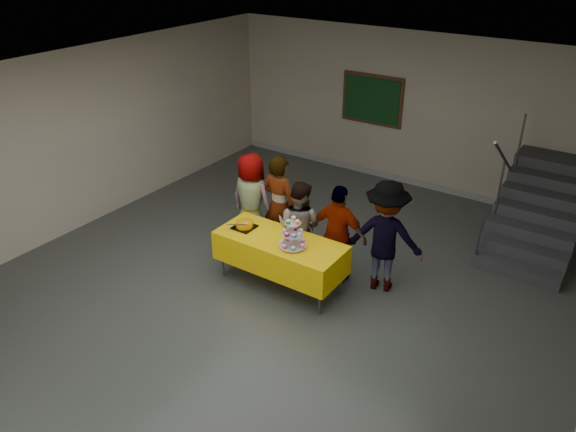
% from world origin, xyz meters
% --- Properties ---
extents(room_shell, '(10.00, 10.04, 3.02)m').
position_xyz_m(room_shell, '(0.00, 0.02, 2.13)').
color(room_shell, '#4C514C').
rests_on(room_shell, ground).
extents(bake_table, '(1.88, 0.78, 0.77)m').
position_xyz_m(bake_table, '(-0.09, 0.55, 0.56)').
color(bake_table, '#595960').
rests_on(bake_table, ground).
extents(cupcake_stand, '(0.38, 0.38, 0.44)m').
position_xyz_m(cupcake_stand, '(0.18, 0.47, 0.94)').
color(cupcake_stand, silver).
rests_on(cupcake_stand, bake_table).
extents(bear_cake, '(0.32, 0.36, 0.12)m').
position_xyz_m(bear_cake, '(-0.71, 0.53, 0.83)').
color(bear_cake, black).
rests_on(bear_cake, bake_table).
extents(schoolchild_a, '(0.78, 0.51, 1.57)m').
position_xyz_m(schoolchild_a, '(-1.16, 1.29, 0.78)').
color(schoolchild_a, slate).
rests_on(schoolchild_a, ground).
extents(schoolchild_b, '(0.62, 0.42, 1.65)m').
position_xyz_m(schoolchild_b, '(-0.65, 1.33, 0.82)').
color(schoolchild_b, slate).
rests_on(schoolchild_b, ground).
extents(schoolchild_c, '(0.76, 0.62, 1.45)m').
position_xyz_m(schoolchild_c, '(-0.10, 1.06, 0.73)').
color(schoolchild_c, slate).
rests_on(schoolchild_c, ground).
extents(schoolchild_d, '(0.89, 0.38, 1.51)m').
position_xyz_m(schoolchild_d, '(0.52, 1.15, 0.75)').
color(schoolchild_d, slate).
rests_on(schoolchild_d, ground).
extents(schoolchild_e, '(1.20, 0.87, 1.66)m').
position_xyz_m(schoolchild_e, '(1.15, 1.34, 0.83)').
color(schoolchild_e, slate).
rests_on(schoolchild_e, ground).
extents(staircase, '(1.30, 2.40, 2.04)m').
position_xyz_m(staircase, '(2.70, 4.13, 0.49)').
color(staircase, '#424447').
rests_on(staircase, ground).
extents(noticeboard, '(1.30, 0.05, 1.00)m').
position_xyz_m(noticeboard, '(-0.91, 4.96, 1.60)').
color(noticeboard, '#472B16').
rests_on(noticeboard, ground).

